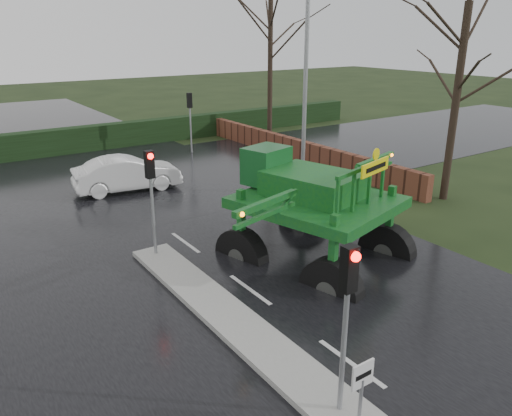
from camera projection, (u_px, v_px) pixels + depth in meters
ground at (351, 364)px, 10.98m from camera, size 140.00×140.00×0.00m
road_main at (161, 225)px, 18.75m from camera, size 14.00×80.00×0.02m
road_cross at (108, 187)px, 23.41m from camera, size 80.00×12.00×0.02m
median_island at (229, 317)px, 12.59m from camera, size 1.20×10.00×0.16m
hedge_row at (61, 142)px, 29.37m from camera, size 44.00×0.90×1.50m
brick_wall at (285, 146)px, 28.80m from camera, size 0.40×20.00×1.20m
keep_left_sign at (362, 384)px, 8.77m from camera, size 0.50×0.07×1.35m
traffic_signal_near at (348, 296)px, 8.64m from camera, size 0.26×0.33×3.52m
traffic_signal_mid at (151, 181)px, 15.24m from camera, size 0.26×0.33×3.52m
traffic_signal_far at (190, 109)px, 29.11m from camera, size 0.26×0.33×3.52m
street_light_right at (301, 52)px, 22.66m from camera, size 3.85×0.30×10.00m
tree_right_near at (459, 76)px, 20.02m from camera, size 5.60×5.60×9.64m
tree_right_far at (270, 37)px, 32.03m from camera, size 7.00×7.00×12.05m
crop_sprayer at (328, 213)px, 13.49m from camera, size 8.27×6.15×4.77m
white_sedan at (129, 190)px, 22.87m from camera, size 4.91×2.27×1.56m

